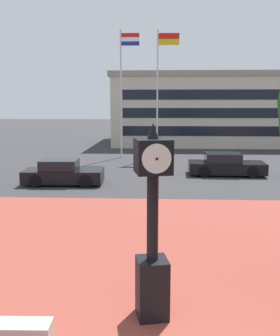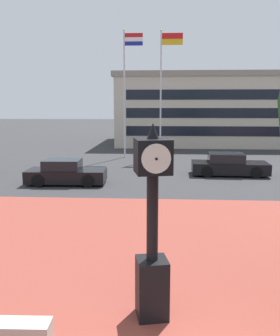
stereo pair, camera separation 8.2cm
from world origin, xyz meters
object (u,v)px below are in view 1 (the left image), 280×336
street_clock (152,233)px  flagpole_primary (123,85)px  car_street_mid (63,173)px  flagpole_secondary (159,85)px  car_street_near (226,165)px  civic_building (223,109)px

street_clock → flagpole_primary: bearing=84.7°
car_street_mid → flagpole_secondary: bearing=151.5°
car_street_near → civic_building: civic_building is taller
car_street_near → car_street_mid: (-8.87, -2.99, -0.00)m
car_street_near → street_clock: bearing=-13.1°
street_clock → flagpole_primary: size_ratio=0.39×
flagpole_secondary → civic_building: bearing=60.9°
car_street_mid → flagpole_primary: (2.19, 9.98, 4.93)m
car_street_near → flagpole_secondary: size_ratio=0.46×
street_clock → car_street_mid: (-4.84, 11.99, -1.13)m
street_clock → civic_building: civic_building is taller
car_street_mid → flagpole_secondary: flagpole_secondary is taller
street_clock → flagpole_secondary: bearing=77.5°
flagpole_secondary → civic_building: 14.29m
street_clock → civic_building: (7.02, 34.33, 1.86)m
car_street_mid → street_clock: bearing=20.0°
flagpole_secondary → civic_building: size_ratio=0.41×
flagpole_secondary → street_clock: bearing=-90.4°
street_clock → car_street_near: street_clock is taller
street_clock → flagpole_secondary: 22.30m
street_clock → car_street_mid: bearing=99.8°
flagpole_primary → civic_building: 15.81m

